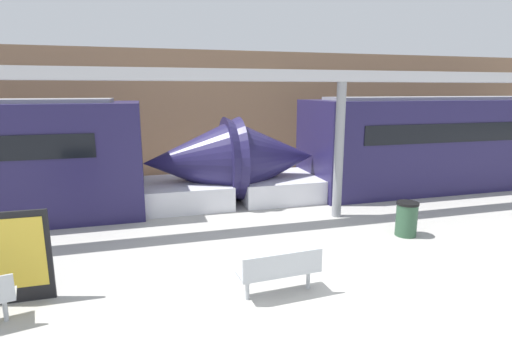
{
  "coord_description": "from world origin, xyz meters",
  "views": [
    {
      "loc": [
        -2.54,
        -5.6,
        3.43
      ],
      "look_at": [
        0.03,
        3.49,
        1.4
      ],
      "focal_mm": 28.0,
      "sensor_mm": 36.0,
      "label": 1
    }
  ],
  "objects_px": {
    "train_left": "(450,144)",
    "bench_near": "(281,270)",
    "support_column_near": "(339,151)",
    "poster_board": "(16,257)",
    "trash_bin": "(407,219)"
  },
  "relations": [
    {
      "from": "train_left",
      "to": "support_column_near",
      "type": "xyz_separation_m",
      "value": [
        -5.69,
        -2.37,
        0.31
      ]
    },
    {
      "from": "bench_near",
      "to": "poster_board",
      "type": "height_order",
      "value": "poster_board"
    },
    {
      "from": "trash_bin",
      "to": "poster_board",
      "type": "height_order",
      "value": "poster_board"
    },
    {
      "from": "trash_bin",
      "to": "support_column_near",
      "type": "bearing_deg",
      "value": 116.8
    },
    {
      "from": "trash_bin",
      "to": "bench_near",
      "type": "bearing_deg",
      "value": -153.57
    },
    {
      "from": "train_left",
      "to": "bench_near",
      "type": "distance_m",
      "value": 10.61
    },
    {
      "from": "train_left",
      "to": "bench_near",
      "type": "bearing_deg",
      "value": -144.77
    },
    {
      "from": "train_left",
      "to": "poster_board",
      "type": "bearing_deg",
      "value": -158.29
    },
    {
      "from": "trash_bin",
      "to": "poster_board",
      "type": "xyz_separation_m",
      "value": [
        -8.03,
        -0.92,
        0.37
      ]
    },
    {
      "from": "bench_near",
      "to": "trash_bin",
      "type": "height_order",
      "value": "trash_bin"
    },
    {
      "from": "train_left",
      "to": "bench_near",
      "type": "xyz_separation_m",
      "value": [
        -8.63,
        -6.09,
        -1.02
      ]
    },
    {
      "from": "poster_board",
      "to": "support_column_near",
      "type": "relative_size",
      "value": 0.43
    },
    {
      "from": "support_column_near",
      "to": "trash_bin",
      "type": "bearing_deg",
      "value": -63.2
    },
    {
      "from": "train_left",
      "to": "bench_near",
      "type": "relative_size",
      "value": 11.46
    },
    {
      "from": "train_left",
      "to": "trash_bin",
      "type": "bearing_deg",
      "value": -138.8
    }
  ]
}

